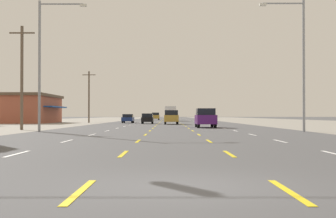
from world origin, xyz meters
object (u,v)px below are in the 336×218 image
at_px(hatchback_inner_left_mid, 150,119).
at_px(suv_inner_left_farther, 158,116).
at_px(suv_inner_right_nearest, 208,118).
at_px(sedan_far_left_midfar, 130,118).
at_px(streetlight_right_row_0, 302,57).
at_px(box_truck_center_turn_far, 172,113).
at_px(suv_center_turn_near, 173,117).
at_px(streetlight_left_row_0, 46,57).

height_order(hatchback_inner_left_mid, suv_inner_left_farther, suv_inner_left_farther).
relative_size(suv_inner_right_nearest, sedan_far_left_midfar, 1.09).
bearing_deg(streetlight_right_row_0, suv_inner_right_nearest, 116.49).
distance_m(hatchback_inner_left_mid, box_truck_center_turn_far, 33.22).
relative_size(hatchback_inner_left_mid, sedan_far_left_midfar, 0.87).
bearing_deg(sedan_far_left_midfar, suv_center_turn_near, -58.28).
height_order(hatchback_inner_left_mid, streetlight_left_row_0, streetlight_left_row_0).
xyz_separation_m(sedan_far_left_midfar, streetlight_left_row_0, (-2.89, -41.22, 5.01)).
distance_m(box_truck_center_turn_far, streetlight_right_row_0, 67.75).
xyz_separation_m(suv_center_turn_near, streetlight_left_row_0, (-10.00, -29.72, 4.74)).
bearing_deg(streetlight_left_row_0, hatchback_inner_left_mid, 79.24).
distance_m(suv_center_turn_near, sedan_far_left_midfar, 13.52).
height_order(suv_inner_left_farther, streetlight_right_row_0, streetlight_right_row_0).
bearing_deg(box_truck_center_turn_far, hatchback_inner_left_mid, -96.23).
height_order(suv_inner_right_nearest, suv_center_turn_near, same).
distance_m(hatchback_inner_left_mid, streetlight_right_row_0, 36.76).
distance_m(suv_inner_right_nearest, streetlight_left_row_0, 18.94).
bearing_deg(streetlight_left_row_0, sedan_far_left_midfar, 85.99).
bearing_deg(suv_center_turn_near, box_truck_center_turn_far, 89.91).
xyz_separation_m(suv_center_turn_near, sedan_far_left_midfar, (-7.11, 11.50, -0.27)).
bearing_deg(box_truck_center_turn_far, suv_inner_left_farther, 100.60).
height_order(suv_center_turn_near, sedan_far_left_midfar, suv_center_turn_near).
distance_m(sedan_far_left_midfar, box_truck_center_turn_far, 26.74).
xyz_separation_m(suv_center_turn_near, suv_inner_left_farther, (-3.74, 57.54, 0.00)).
distance_m(sedan_far_left_midfar, streetlight_right_row_0, 44.78).
xyz_separation_m(sedan_far_left_midfar, box_truck_center_turn_far, (7.17, 25.73, 1.08)).
height_order(sedan_far_left_midfar, box_truck_center_turn_far, box_truck_center_turn_far).
height_order(box_truck_center_turn_far, streetlight_left_row_0, streetlight_left_row_0).
relative_size(suv_inner_right_nearest, hatchback_inner_left_mid, 1.26).
bearing_deg(streetlight_right_row_0, sedan_far_left_midfar, 112.13).
bearing_deg(suv_inner_right_nearest, suv_inner_left_farther, 95.48).
distance_m(hatchback_inner_left_mid, streetlight_left_row_0, 34.91).
bearing_deg(streetlight_right_row_0, suv_center_turn_near, 108.00).
xyz_separation_m(hatchback_inner_left_mid, streetlight_right_row_0, (13.20, -33.94, 4.98)).
relative_size(suv_center_turn_near, suv_inner_left_farther, 1.00).
distance_m(suv_center_turn_near, suv_inner_left_farther, 57.66).
distance_m(suv_inner_right_nearest, box_truck_center_turn_far, 54.56).
height_order(hatchback_inner_left_mid, sedan_far_left_midfar, hatchback_inner_left_mid).
distance_m(sedan_far_left_midfar, suv_inner_left_farther, 46.16).
bearing_deg(box_truck_center_turn_far, streetlight_left_row_0, -98.54).
relative_size(hatchback_inner_left_mid, streetlight_right_row_0, 0.38).
height_order(suv_inner_right_nearest, streetlight_right_row_0, streetlight_right_row_0).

